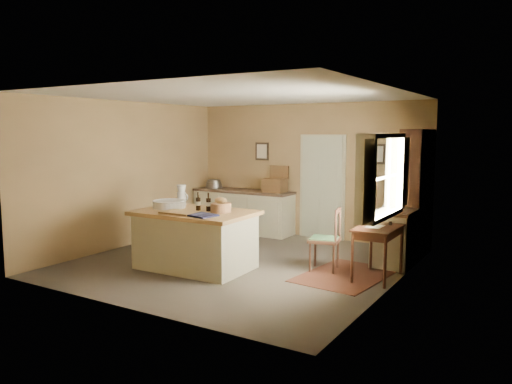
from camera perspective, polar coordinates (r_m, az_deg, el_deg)
ground at (r=8.26m, az=-1.85°, el=-8.06°), size 5.00×5.00×0.00m
wall_back at (r=10.20m, az=5.84°, el=2.45°), size 5.00×0.10×2.70m
wall_front at (r=6.10m, az=-14.87°, el=-0.69°), size 5.00×0.10×2.70m
wall_left at (r=9.62m, az=-14.46°, el=2.01°), size 0.10×5.00×2.70m
wall_right at (r=6.98m, az=15.55°, el=0.21°), size 0.10×5.00×2.70m
ceiling at (r=8.00m, az=-1.93°, el=10.96°), size 5.00×5.00×0.00m
door at (r=10.05m, az=7.54°, el=0.67°), size 0.97×0.06×2.11m
framed_prints at (r=10.07m, az=6.84°, el=4.49°), size 2.82×0.02×0.38m
window at (r=6.79m, az=14.51°, el=1.77°), size 0.25×1.99×1.12m
work_island at (r=7.89m, az=-6.99°, el=-5.23°), size 1.85×1.23×1.20m
sideboard at (r=10.69m, az=-1.42°, el=-2.01°), size 2.24×0.64×1.18m
rug at (r=7.66m, az=10.16°, el=-9.34°), size 1.26×1.70×0.01m
writing_desk at (r=7.45m, az=13.79°, el=-4.62°), size 0.55×0.90×0.82m
desk_chair at (r=7.78m, az=7.82°, el=-5.45°), size 0.53×0.53×0.96m
right_cabinet at (r=8.42m, az=15.78°, el=-4.84°), size 0.60×1.07×0.99m
shelving_unit at (r=8.97m, az=18.11°, el=-0.15°), size 0.37×0.98×2.18m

